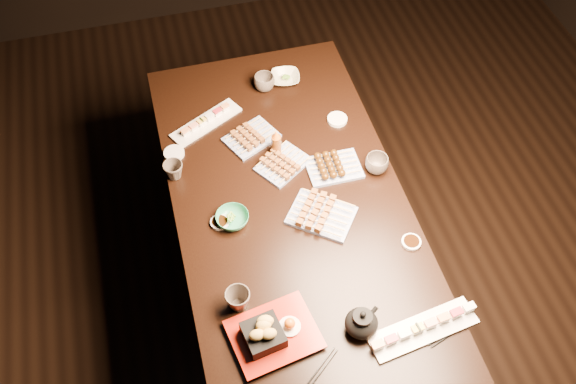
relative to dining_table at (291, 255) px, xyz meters
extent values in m
plane|color=black|center=(0.32, -0.18, -0.38)|extent=(5.00, 5.00, 0.00)
cube|color=black|center=(0.00, 0.00, 0.00)|extent=(1.05, 1.87, 0.75)
imported|color=#2C895D|center=(-0.24, -0.02, 0.39)|extent=(0.14, 0.14, 0.04)
imported|color=beige|center=(0.16, 0.69, 0.39)|extent=(0.15, 0.15, 0.03)
imported|color=#4A4139|center=(-0.29, -0.37, 0.42)|extent=(0.12, 0.12, 0.08)
imported|color=#4A4139|center=(0.38, 0.08, 0.41)|extent=(0.11, 0.11, 0.07)
imported|color=#4A4139|center=(-0.42, 0.26, 0.41)|extent=(0.09, 0.09, 0.07)
imported|color=#4A4139|center=(0.05, 0.66, 0.41)|extent=(0.13, 0.13, 0.07)
cylinder|color=brown|center=(0.01, 0.28, 0.44)|extent=(0.05, 0.05, 0.13)
cylinder|color=white|center=(-0.29, -0.01, 0.38)|extent=(0.08, 0.08, 0.01)
cylinder|color=white|center=(0.31, 0.39, 0.38)|extent=(0.10, 0.10, 0.02)
cylinder|color=white|center=(0.39, -0.29, 0.38)|extent=(0.09, 0.09, 0.01)
cylinder|color=white|center=(-0.40, 0.38, 0.38)|extent=(0.09, 0.09, 0.02)
camera|label=1|loc=(-0.39, -1.43, 2.40)|focal=40.00mm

